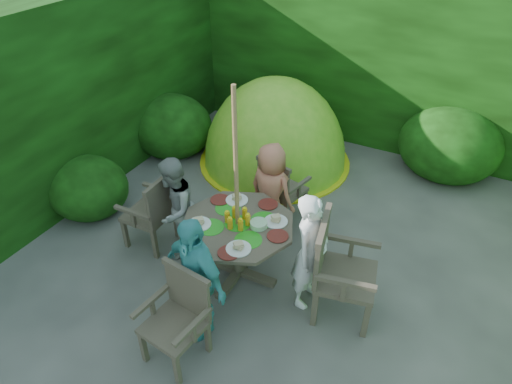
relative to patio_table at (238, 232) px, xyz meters
The scene contains 13 objects.
ground 1.19m from the patio_table, ahead, with size 60.00×60.00×0.00m, color #484541.
hedge_enclosure 1.75m from the patio_table, 50.83° to the left, with size 9.00×9.00×2.50m.
patio_table is the anchor object (origin of this frame).
parasol_pole 0.51m from the patio_table, 166.04° to the right, with size 0.04×0.04×2.20m, color olive.
garden_chair_right 1.08m from the patio_table, ahead, with size 0.67×0.73×1.05m.
garden_chair_left 1.11m from the patio_table, behind, with size 0.51×0.56×0.92m.
garden_chair_back 1.11m from the patio_table, 92.33° to the left, with size 0.60×0.56×0.85m.
garden_chair_front 1.11m from the patio_table, 88.51° to the right, with size 0.58×0.53×0.88m.
child_right 0.80m from the patio_table, ahead, with size 0.47×0.31×1.29m, color white.
child_left 0.80m from the patio_table, behind, with size 0.60×0.47×1.23m, color gray.
child_back 0.80m from the patio_table, 91.45° to the left, with size 0.59×0.39×1.21m, color #D77659.
child_front 0.80m from the patio_table, 89.14° to the right, with size 0.78×0.32×1.33m, color #4CADB1.
dome_tent 2.49m from the patio_table, 107.05° to the left, with size 2.33×2.33×2.61m.
Camera 1 is at (0.84, -3.04, 3.66)m, focal length 32.00 mm.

